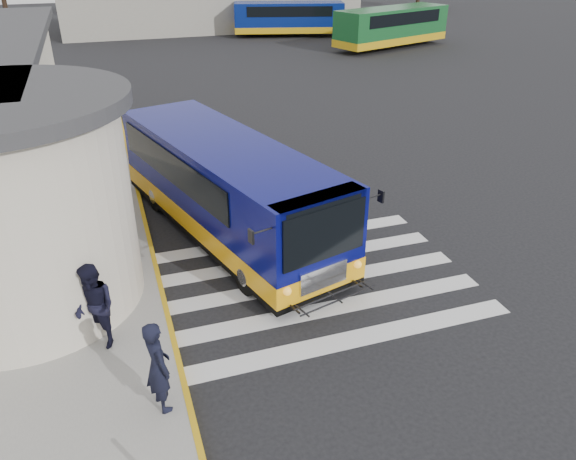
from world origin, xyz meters
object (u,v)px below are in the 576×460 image
object	(u,v)px
far_bus_a	(289,17)
far_bus_b	(392,26)
transit_bus	(227,192)
pedestrian_b	(95,307)
pedestrian_a	(158,366)

from	to	relation	value
far_bus_a	far_bus_b	bearing A→B (deg)	-129.03
transit_bus	pedestrian_b	size ratio (longest dim) A/B	5.32
far_bus_a	transit_bus	bearing A→B (deg)	173.42
transit_bus	pedestrian_a	bearing A→B (deg)	-128.70
pedestrian_a	pedestrian_b	distance (m)	2.36
far_bus_a	far_bus_b	xyz separation A→B (m)	(5.63, -7.71, 0.09)
pedestrian_a	pedestrian_b	world-z (taller)	pedestrian_b
pedestrian_b	far_bus_a	bearing A→B (deg)	117.27
far_bus_a	pedestrian_a	bearing A→B (deg)	173.13
transit_bus	far_bus_a	world-z (taller)	transit_bus
far_bus_a	far_bus_b	distance (m)	9.54
pedestrian_a	pedestrian_b	bearing A→B (deg)	8.17
pedestrian_a	far_bus_a	world-z (taller)	far_bus_a
pedestrian_b	far_bus_b	bearing A→B (deg)	104.44
transit_bus	far_bus_b	bearing A→B (deg)	38.34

